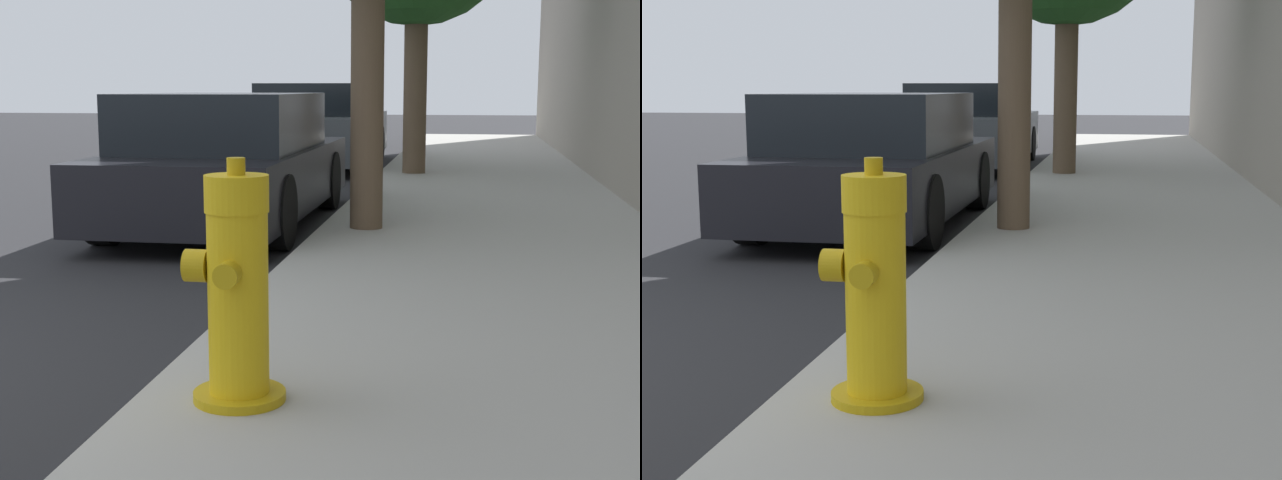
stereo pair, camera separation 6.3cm
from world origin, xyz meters
TOP-DOWN VIEW (x-y plane):
  - sidewalk_slab at (3.42, 0.00)m, footprint 2.89×40.00m
  - fire_hydrant at (2.38, 0.00)m, footprint 0.38×0.38m
  - parked_car_near at (0.98, 5.02)m, footprint 1.69×4.08m
  - parked_car_mid at (0.77, 11.47)m, footprint 1.82×4.54m

SIDE VIEW (x-z plane):
  - sidewalk_slab at x=3.42m, z-range 0.00..0.12m
  - fire_hydrant at x=2.38m, z-range 0.08..1.01m
  - parked_car_near at x=0.98m, z-range -0.02..1.23m
  - parked_car_mid at x=0.77m, z-range -0.02..1.35m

